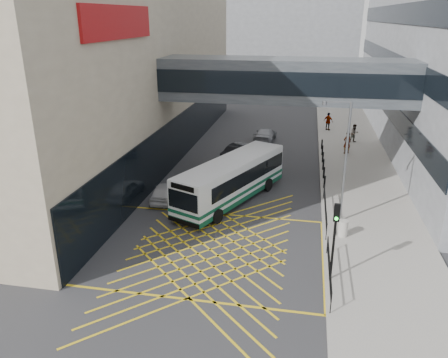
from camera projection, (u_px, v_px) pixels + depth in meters
The scene contains 18 objects.
ground at pixel (210, 250), 23.56m from camera, with size 120.00×120.00×0.00m, color #333335.
building_whsmith at pixel (50, 62), 38.62m from camera, with size 24.17×42.00×16.00m.
building_far at pixel (273, 33), 75.93m from camera, with size 28.00×16.00×18.00m, color gray.
skybridge at pixel (286, 80), 31.44m from camera, with size 20.00×4.10×3.00m.
pavement at pixel (357, 169), 35.75m from camera, with size 6.00×54.00×0.16m, color gray.
box_junction at pixel (210, 249), 23.56m from camera, with size 12.00×9.00×0.01m.
bus at pixel (232, 179), 29.31m from camera, with size 6.28×10.44×2.90m.
car_white at pixel (165, 191), 29.70m from camera, with size 1.60×3.91×1.24m, color silver.
car_dark at pixel (243, 152), 37.78m from camera, with size 1.97×5.04×1.58m, color black.
car_silver at pixel (265, 135), 43.50m from camera, with size 1.93×4.58×1.42m, color gray.
traffic_light at pixel (335, 231), 19.71m from camera, with size 0.28×0.45×3.94m.
street_lamp at pixel (343, 156), 25.09m from camera, with size 1.65×0.35×7.27m.
litter_bin at pixel (343, 228), 24.54m from camera, with size 0.54×0.54×0.94m, color #ADA89E.
kerb_railings at pixel (327, 230), 23.81m from camera, with size 0.05×12.54×1.00m.
bollards at pixel (323, 161), 36.04m from camera, with size 0.14×10.14×0.90m.
pedestrian_a at pixel (347, 143), 39.13m from camera, with size 0.78×0.56×1.97m, color gray.
pedestrian_b at pixel (354, 133), 42.69m from camera, with size 0.86×0.50×1.77m, color gray.
pedestrian_c at pixel (328, 122), 47.13m from camera, with size 1.13×0.54×1.90m, color gray.
Camera 1 is at (4.62, -20.21, 11.85)m, focal length 35.00 mm.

